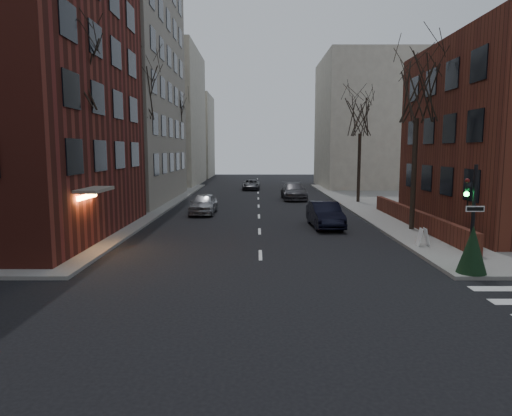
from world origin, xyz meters
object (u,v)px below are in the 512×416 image
at_px(car_lane_gray, 294,191).
at_px(parked_sedan, 325,215).
at_px(traffic_signal, 471,224).
at_px(car_lane_far, 251,185).
at_px(streetlamp_far, 183,154).
at_px(tree_left_a, 73,69).
at_px(car_lane_silver, 204,204).
at_px(tree_left_b, 138,92).
at_px(streetlamp_near, 134,157).
at_px(sandwich_board, 423,237).
at_px(evergreen_shrub, 472,249).
at_px(tree_right_a, 418,89).
at_px(tree_right_b, 360,116).
at_px(tree_left_c, 173,117).

bearing_deg(car_lane_gray, parked_sedan, -88.91).
bearing_deg(traffic_signal, parked_sedan, 110.64).
bearing_deg(car_lane_far, streetlamp_far, -151.44).
bearing_deg(tree_left_a, car_lane_silver, 67.34).
bearing_deg(parked_sedan, streetlamp_far, 115.61).
height_order(streetlamp_far, car_lane_silver, streetlamp_far).
xyz_separation_m(traffic_signal, tree_left_b, (-16.74, 17.01, 7.00)).
bearing_deg(car_lane_gray, traffic_signal, -81.32).
relative_size(traffic_signal, streetlamp_near, 0.64).
bearing_deg(car_lane_far, parked_sedan, -78.61).
bearing_deg(streetlamp_near, sandwich_board, -28.50).
bearing_deg(car_lane_silver, traffic_signal, -52.22).
bearing_deg(traffic_signal, sandwich_board, 92.38).
xyz_separation_m(streetlamp_near, car_lane_gray, (11.56, 13.18, -3.44)).
relative_size(streetlamp_near, streetlamp_far, 1.00).
xyz_separation_m(sandwich_board, evergreen_shrub, (0.05, -4.83, 0.46)).
distance_m(car_lane_silver, car_lane_far, 20.80).
xyz_separation_m(tree_right_a, car_lane_silver, (-12.88, 7.30, -7.27)).
bearing_deg(tree_right_b, car_lane_far, 124.77).
bearing_deg(car_lane_far, sandwich_board, -74.17).
bearing_deg(streetlamp_far, evergreen_shrub, -64.46).
bearing_deg(sandwich_board, car_lane_far, 106.81).
xyz_separation_m(streetlamp_near, car_lane_far, (7.39, 23.85, -3.64)).
distance_m(tree_right_a, streetlamp_far, 29.65).
height_order(traffic_signal, sandwich_board, traffic_signal).
bearing_deg(streetlamp_near, evergreen_shrub, -40.14).
xyz_separation_m(traffic_signal, tree_right_b, (0.86, 23.01, 5.68)).
bearing_deg(sandwich_board, tree_left_c, 123.88).
height_order(streetlamp_far, sandwich_board, streetlamp_far).
bearing_deg(evergreen_shrub, streetlamp_near, 139.86).
bearing_deg(sandwich_board, tree_right_b, 88.84).
relative_size(tree_left_b, tree_right_b, 1.18).
xyz_separation_m(car_lane_silver, evergreen_shrub, (11.89, -16.80, 0.28)).
bearing_deg(tree_right_a, streetlamp_far, 125.31).
bearing_deg(tree_left_a, car_lane_far, 75.92).
bearing_deg(parked_sedan, sandwich_board, -61.21).
height_order(tree_right_a, streetlamp_far, tree_right_a).
relative_size(car_lane_silver, sandwich_board, 5.20).
height_order(streetlamp_far, car_lane_gray, streetlamp_far).
xyz_separation_m(streetlamp_far, evergreen_shrub, (16.01, -33.50, -3.20)).
distance_m(traffic_signal, evergreen_shrub, 1.01).
relative_size(tree_left_c, sandwich_board, 11.34).
xyz_separation_m(traffic_signal, car_lane_gray, (-4.58, 26.19, -1.11)).
xyz_separation_m(streetlamp_near, car_lane_silver, (4.12, 3.30, -3.48)).
bearing_deg(car_lane_gray, streetlamp_far, 148.23).
height_order(car_lane_gray, evergreen_shrub, evergreen_shrub).
bearing_deg(evergreen_shrub, sandwich_board, 90.63).
relative_size(tree_left_a, streetlamp_near, 1.63).
height_order(traffic_signal, tree_left_b, tree_left_b).
bearing_deg(car_lane_gray, tree_right_b, -31.56).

